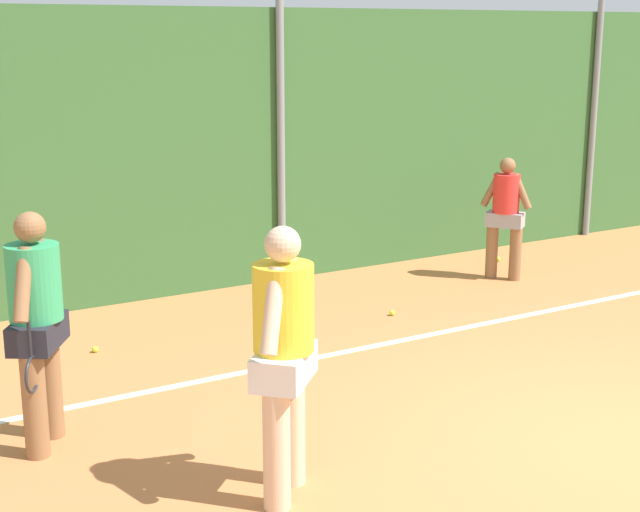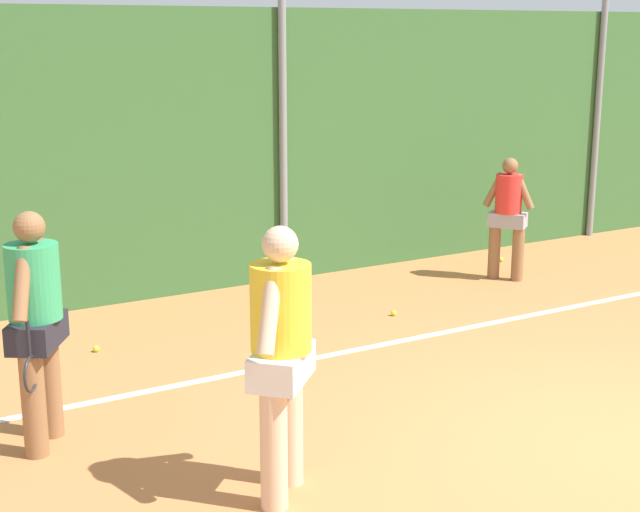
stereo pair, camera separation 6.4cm
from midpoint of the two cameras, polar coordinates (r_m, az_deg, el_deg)
name	(u,v)px [view 1 (the left image)]	position (r m, az deg, el deg)	size (l,w,h in m)	color
ground_plane	(486,378)	(8.88, 9.96, -7.40)	(29.23, 29.23, 0.00)	#C67542
hedge_fence_backdrop	(275,147)	(11.88, -2.97, 6.71)	(19.00, 0.25, 3.44)	#386633
fence_post_center	(281,139)	(11.72, -2.58, 7.18)	(0.10, 0.10, 3.67)	gray
fence_post_right	(593,119)	(15.06, 16.36, 8.10)	(0.10, 0.10, 3.67)	gray
court_baseline_paint	(406,339)	(9.82, 5.13, -5.13)	(13.88, 0.10, 0.01)	white
player_foreground_near	(284,348)	(6.28, -2.54, -5.69)	(0.63, 0.63, 1.93)	beige
player_midcourt	(37,318)	(7.35, -17.27, -3.68)	(0.56, 0.76, 1.87)	#8C603D
player_backcourt_far	(505,212)	(12.17, 11.20, 2.70)	(0.49, 0.56, 1.59)	#8C603D
tennis_ball_0	(392,313)	(10.61, 4.30, -3.51)	(0.07, 0.07, 0.07)	#CCDB33
tennis_ball_4	(95,349)	(9.68, -13.84, -5.60)	(0.07, 0.07, 0.07)	#CCDB33
tennis_ball_5	(498,259)	(13.27, 10.78, -0.19)	(0.07, 0.07, 0.07)	#CCDB33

